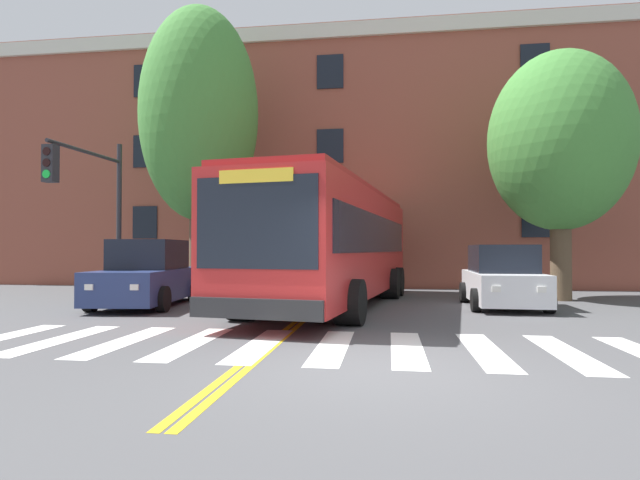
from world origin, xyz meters
name	(u,v)px	position (x,y,z in m)	size (l,w,h in m)	color
ground_plane	(375,368)	(0.00, 0.00, 0.00)	(120.00, 120.00, 0.00)	#4C4C4F
crosswalk	(332,346)	(-0.72, 1.36, 0.00)	(12.47, 3.03, 0.01)	white
lane_line_yellow_inner	(343,285)	(-1.82, 15.36, 0.00)	(0.12, 36.00, 0.01)	gold
lane_line_yellow_outer	(346,285)	(-1.66, 15.36, 0.00)	(0.12, 36.00, 0.01)	gold
city_bus	(334,243)	(-1.32, 7.22, 1.75)	(4.13, 11.25, 3.25)	#B22323
car_navy_near_lane	(148,276)	(-6.50, 6.51, 0.83)	(2.42, 4.61, 1.85)	navy
car_white_far_lane	(502,279)	(3.28, 7.48, 0.78)	(2.02, 3.80, 1.70)	white
traffic_light_far_corner	(92,192)	(-8.64, 7.16, 3.31)	(0.38, 3.45, 5.05)	#28282D
street_tree_curbside_large	(560,142)	(5.51, 9.67, 4.93)	(5.76, 5.83, 7.76)	brown
street_tree_curbside_small	(199,115)	(-6.38, 9.98, 6.31)	(4.28, 4.29, 10.13)	brown
building_facade	(341,172)	(-2.17, 18.55, 5.51)	(40.29, 10.06, 11.01)	brown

